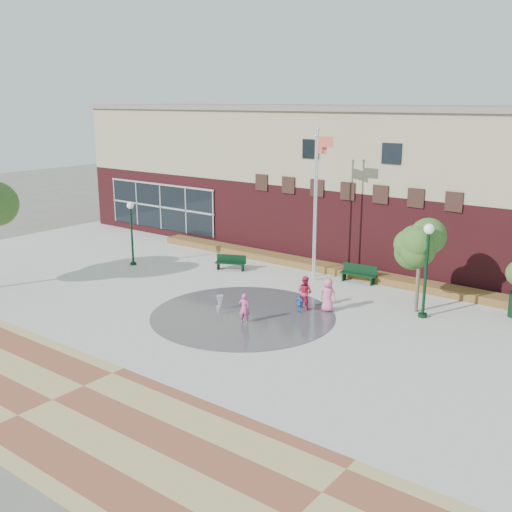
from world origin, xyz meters
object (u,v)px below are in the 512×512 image
Objects in this scene: flagpole_left at (317,198)px; flagpole_right at (315,199)px; child_splash at (244,308)px; bench_left at (231,265)px.

flagpole_left reaches higher than flagpole_right.
child_splash is at bearing -83.18° from flagpole_left.
flagpole_right is at bearing -102.84° from child_splash.
bench_left is 1.31× the size of child_splash.
child_splash is at bearing -69.64° from bench_left.
flagpole_right reaches higher than bench_left.
flagpole_left is at bearing -29.24° from flagpole_right.
flagpole_right is 6.33m from bench_left.
flagpole_left is 0.70m from flagpole_right.
flagpole_right is at bearing -2.71° from bench_left.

